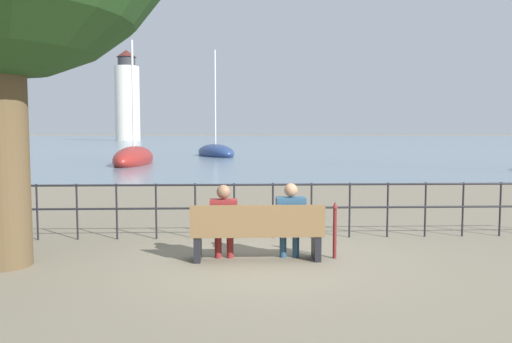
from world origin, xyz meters
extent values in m
plane|color=#7A705B|center=(0.00, 0.00, 0.00)|extent=(1000.00, 1000.00, 0.00)
cube|color=slate|center=(0.00, 161.09, 0.00)|extent=(600.00, 300.00, 0.01)
cylinder|color=brown|center=(-3.79, -0.21, 1.80)|extent=(0.75, 0.75, 3.61)
cube|color=brown|center=(0.00, 0.00, 0.42)|extent=(2.07, 0.45, 0.05)
cube|color=brown|center=(0.00, -0.21, 0.68)|extent=(2.07, 0.04, 0.45)
cube|color=black|center=(-0.93, 0.00, 0.20)|extent=(0.10, 0.41, 0.40)
cube|color=black|center=(0.93, 0.00, 0.20)|extent=(0.10, 0.41, 0.40)
cylinder|color=maroon|center=(-0.62, 0.16, 0.23)|extent=(0.11, 0.11, 0.45)
cylinder|color=maroon|center=(-0.43, 0.16, 0.23)|extent=(0.11, 0.11, 0.45)
cube|color=maroon|center=(-0.52, 0.07, 0.50)|extent=(0.36, 0.26, 0.14)
cube|color=maroon|center=(-0.52, -0.02, 0.71)|extent=(0.42, 0.24, 0.52)
sphere|color=#846047|center=(-0.52, -0.02, 1.09)|extent=(0.22, 0.22, 0.22)
cylinder|color=navy|center=(0.42, 0.16, 0.23)|extent=(0.11, 0.11, 0.45)
cylinder|color=navy|center=(0.63, 0.16, 0.23)|extent=(0.11, 0.11, 0.45)
cube|color=navy|center=(0.52, 0.07, 0.50)|extent=(0.39, 0.26, 0.14)
cube|color=navy|center=(0.52, -0.02, 0.72)|extent=(0.46, 0.24, 0.54)
sphere|color=#A87A5B|center=(0.52, -0.02, 1.11)|extent=(0.21, 0.21, 0.21)
cylinder|color=black|center=(-4.03, 1.63, 0.53)|extent=(0.04, 0.04, 1.05)
cylinder|color=black|center=(-3.30, 1.63, 0.53)|extent=(0.04, 0.04, 1.05)
cylinder|color=black|center=(-2.57, 1.63, 0.53)|extent=(0.04, 0.04, 1.05)
cylinder|color=black|center=(-1.83, 1.63, 0.53)|extent=(0.04, 0.04, 1.05)
cylinder|color=black|center=(-1.10, 1.63, 0.53)|extent=(0.04, 0.04, 1.05)
cylinder|color=black|center=(-0.37, 1.63, 0.53)|extent=(0.04, 0.04, 1.05)
cylinder|color=black|center=(0.37, 1.63, 0.53)|extent=(0.04, 0.04, 1.05)
cylinder|color=black|center=(1.10, 1.63, 0.53)|extent=(0.04, 0.04, 1.05)
cylinder|color=black|center=(1.83, 1.63, 0.53)|extent=(0.04, 0.04, 1.05)
cylinder|color=black|center=(2.57, 1.63, 0.53)|extent=(0.04, 0.04, 1.05)
cylinder|color=black|center=(3.30, 1.63, 0.53)|extent=(0.04, 0.04, 1.05)
cylinder|color=black|center=(4.03, 1.63, 0.53)|extent=(0.04, 0.04, 1.05)
cylinder|color=black|center=(4.77, 1.63, 0.53)|extent=(0.04, 0.04, 1.05)
cylinder|color=black|center=(0.00, 1.63, 1.02)|extent=(12.47, 0.04, 0.04)
cylinder|color=black|center=(0.00, 1.63, 0.58)|extent=(12.47, 0.04, 0.04)
cylinder|color=maroon|center=(1.24, 0.05, 0.40)|extent=(0.06, 0.06, 0.81)
cone|color=maroon|center=(1.24, 0.05, 0.86)|extent=(0.09, 0.09, 0.11)
ellipsoid|color=maroon|center=(-6.81, 24.17, 0.32)|extent=(2.05, 7.59, 1.61)
cylinder|color=silver|center=(-6.81, 24.17, 4.28)|extent=(0.14, 0.14, 6.95)
ellipsoid|color=navy|center=(-2.08, 34.63, 0.29)|extent=(4.54, 7.16, 1.45)
cylinder|color=silver|center=(-2.08, 34.63, 4.80)|extent=(0.14, 0.14, 8.15)
cylinder|color=silver|center=(-27.03, 116.77, 9.05)|extent=(5.99, 5.99, 18.10)
cylinder|color=#2D2D33|center=(-27.03, 116.77, 19.21)|extent=(4.20, 4.20, 2.21)
cone|color=#4C1E19|center=(-27.03, 116.77, 21.19)|extent=(4.79, 4.79, 1.77)
camera|label=1|loc=(-0.33, -7.71, 2.00)|focal=35.00mm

